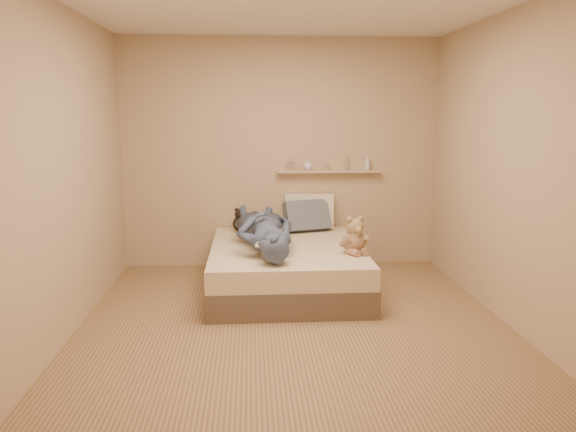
{
  "coord_description": "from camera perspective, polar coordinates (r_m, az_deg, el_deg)",
  "views": [
    {
      "loc": [
        -0.35,
        -4.53,
        1.74
      ],
      "look_at": [
        0.0,
        0.65,
        0.8
      ],
      "focal_mm": 35.0,
      "sensor_mm": 36.0,
      "label": 1
    }
  ],
  "objects": [
    {
      "name": "room",
      "position": [
        4.57,
        0.55,
        4.72
      ],
      "size": [
        3.8,
        3.8,
        3.8
      ],
      "color": "#97794E",
      "rests_on": "ground"
    },
    {
      "name": "teddy_bear",
      "position": [
        5.31,
        6.78,
        -2.22
      ],
      "size": [
        0.28,
        0.29,
        0.36
      ],
      "color": "#8E674E",
      "rests_on": "bed"
    },
    {
      "name": "shelf_bottles",
      "position": [
        6.45,
        3.72,
        5.31
      ],
      "size": [
        0.97,
        0.14,
        0.17
      ],
      "color": "silver",
      "rests_on": "wall_shelf"
    },
    {
      "name": "game_console",
      "position": [
        5.02,
        -2.34,
        -2.88
      ],
      "size": [
        0.18,
        0.13,
        0.06
      ],
      "color": "silver",
      "rests_on": "bed"
    },
    {
      "name": "dark_plush",
      "position": [
        6.29,
        -4.87,
        -0.53
      ],
      "size": [
        0.17,
        0.17,
        0.27
      ],
      "color": "black",
      "rests_on": "bed"
    },
    {
      "name": "bed",
      "position": [
        5.68,
        -0.19,
        -5.22
      ],
      "size": [
        1.5,
        1.9,
        0.45
      ],
      "color": "brown",
      "rests_on": "floor"
    },
    {
      "name": "wall_shelf",
      "position": [
        6.46,
        4.17,
        4.56
      ],
      "size": [
        1.2,
        0.12,
        0.03
      ],
      "primitive_type": "cube",
      "color": "tan",
      "rests_on": "wall_back"
    },
    {
      "name": "pillow_cream",
      "position": [
        6.42,
        2.16,
        0.48
      ],
      "size": [
        0.56,
        0.25,
        0.42
      ],
      "primitive_type": "cube",
      "rotation": [
        -0.12,
        0.0,
        -0.07
      ],
      "color": "beige",
      "rests_on": "bed"
    },
    {
      "name": "pillow_grey",
      "position": [
        6.28,
        1.93,
        -0.01
      ],
      "size": [
        0.56,
        0.4,
        0.37
      ],
      "primitive_type": "cube",
      "rotation": [
        -0.44,
        0.0,
        0.28
      ],
      "color": "slate",
      "rests_on": "bed"
    },
    {
      "name": "person",
      "position": [
        5.51,
        -2.51,
        -1.28
      ],
      "size": [
        0.73,
        1.63,
        0.38
      ],
      "primitive_type": "imported",
      "rotation": [
        0.0,
        0.0,
        3.24
      ],
      "color": "#3E4A62",
      "rests_on": "bed"
    }
  ]
}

